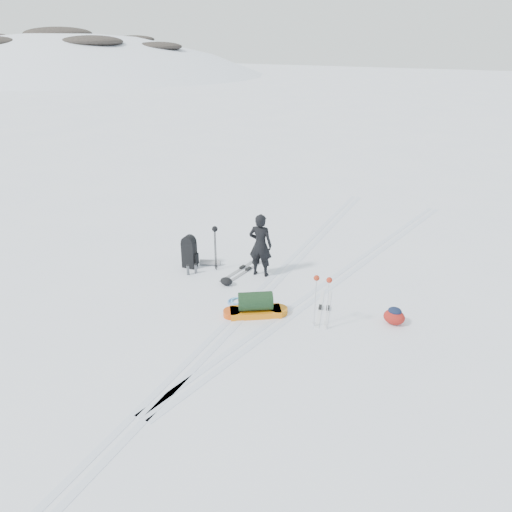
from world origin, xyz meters
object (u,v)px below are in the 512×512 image
object	(u,v)px
skier	(260,245)
pulk_sled	(256,306)
ski_poles_black	(215,234)
expedition_rucksack	(192,253)

from	to	relation	value
skier	pulk_sled	world-z (taller)	skier
pulk_sled	ski_poles_black	bearing A→B (deg)	108.18
skier	expedition_rucksack	xyz separation A→B (m)	(-1.88, -0.48, -0.43)
ski_poles_black	skier	bearing A→B (deg)	-4.71
expedition_rucksack	skier	bearing A→B (deg)	6.26
skier	ski_poles_black	xyz separation A→B (m)	(-1.21, -0.32, 0.18)
pulk_sled	ski_poles_black	size ratio (longest dim) A/B	1.15
pulk_sled	skier	bearing A→B (deg)	80.75
pulk_sled	expedition_rucksack	size ratio (longest dim) A/B	1.57
expedition_rucksack	ski_poles_black	world-z (taller)	ski_poles_black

